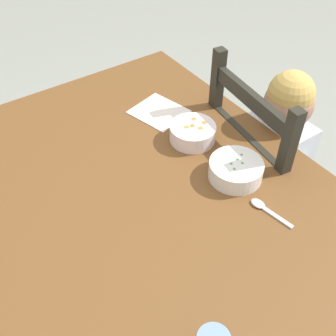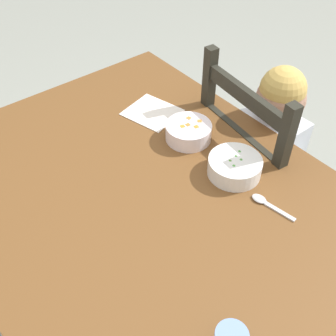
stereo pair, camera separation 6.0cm
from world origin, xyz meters
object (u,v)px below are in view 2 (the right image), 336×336
(dining_chair, at_px, (258,178))
(bowl_of_carrots, at_px, (189,131))
(dining_table, at_px, (150,215))
(bowl_of_peas, at_px, (235,166))
(spoon, at_px, (265,202))
(child_figure, at_px, (265,148))

(dining_chair, bearing_deg, bowl_of_carrots, -108.42)
(dining_table, xyz_separation_m, bowl_of_peas, (0.10, 0.25, 0.13))
(dining_table, relative_size, spoon, 9.63)
(child_figure, xyz_separation_m, bowl_of_carrots, (-0.11, -0.29, 0.16))
(dining_chair, xyz_separation_m, child_figure, (0.01, -0.00, 0.17))
(child_figure, distance_m, bowl_of_peas, 0.35)
(bowl_of_peas, distance_m, bowl_of_carrots, 0.21)
(bowl_of_carrots, height_order, spoon, bowl_of_carrots)
(dining_chair, bearing_deg, spoon, -51.19)
(dining_chair, bearing_deg, dining_table, -88.55)
(dining_table, bearing_deg, spoon, 43.91)
(dining_chair, relative_size, spoon, 7.13)
(dining_table, height_order, dining_chair, dining_chair)
(dining_table, height_order, child_figure, child_figure)
(child_figure, xyz_separation_m, spoon, (0.25, -0.31, 0.14))
(child_figure, bearing_deg, spoon, -51.56)
(child_figure, xyz_separation_m, bowl_of_peas, (0.11, -0.29, 0.16))
(child_figure, height_order, bowl_of_carrots, child_figure)
(dining_table, xyz_separation_m, bowl_of_carrots, (-0.11, 0.25, 0.13))
(dining_chair, xyz_separation_m, spoon, (0.25, -0.31, 0.30))
(dining_table, distance_m, bowl_of_peas, 0.30)
(child_figure, relative_size, spoon, 6.91)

